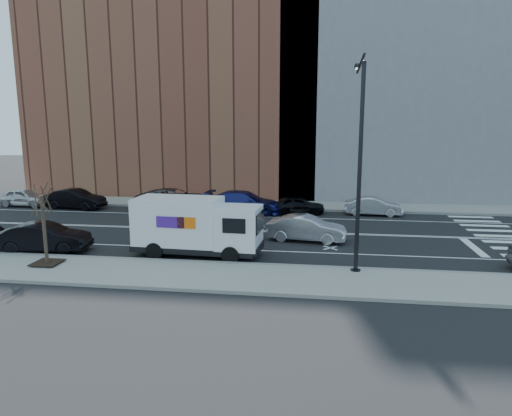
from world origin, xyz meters
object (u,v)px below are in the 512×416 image
(far_parked_a, at_px, (24,197))
(fedex_van, at_px, (196,226))
(far_parked_b, at_px, (76,199))
(driving_sedan, at_px, (307,228))

(far_parked_a, bearing_deg, fedex_van, -122.22)
(far_parked_a, distance_m, far_parked_b, 4.62)
(far_parked_a, bearing_deg, driving_sedan, -107.62)
(fedex_van, xyz_separation_m, far_parked_a, (-17.25, 11.52, -0.82))
(fedex_van, bearing_deg, far_parked_b, 141.75)
(far_parked_a, relative_size, driving_sedan, 0.95)
(fedex_van, height_order, far_parked_a, fedex_van)
(fedex_van, xyz_separation_m, far_parked_b, (-12.65, 11.10, -0.76))
(far_parked_b, relative_size, driving_sedan, 1.06)
(driving_sedan, bearing_deg, far_parked_b, 74.84)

